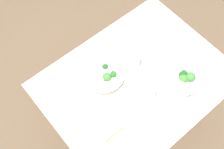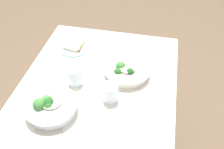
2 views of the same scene
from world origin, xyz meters
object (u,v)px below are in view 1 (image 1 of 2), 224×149
object	(u,v)px
fork_by_near_bowl	(147,117)
table_knife_left	(145,18)
table_knife_right	(149,77)
bread_side_plate	(120,142)
water_glass_center	(134,61)
water_glass_side	(148,92)
napkin_folded_upper	(198,60)
fork_by_far_bowl	(168,57)
broccoli_bowl_near	(104,75)
broccoli_bowl_far	(181,78)

from	to	relation	value
fork_by_near_bowl	table_knife_left	size ratio (longest dim) A/B	0.40
fork_by_near_bowl	table_knife_right	xyz separation A→B (m)	(-0.18, -0.18, -0.00)
bread_side_plate	table_knife_left	size ratio (longest dim) A/B	1.05
water_glass_center	table_knife_right	xyz separation A→B (m)	(-0.01, 0.13, -0.05)
table_knife_right	water_glass_side	bearing A→B (deg)	-100.08
water_glass_center	napkin_folded_upper	world-z (taller)	water_glass_center
fork_by_far_bowl	broccoli_bowl_near	bearing A→B (deg)	159.09
broccoli_bowl_far	water_glass_side	bearing A→B (deg)	-13.48
broccoli_bowl_far	fork_by_near_bowl	world-z (taller)	broccoli_bowl_far
broccoli_bowl_far	water_glass_center	distance (m)	0.30
water_glass_center	table_knife_right	size ratio (longest dim) A/B	0.56
water_glass_center	table_knife_left	world-z (taller)	water_glass_center
water_glass_center	fork_by_far_bowl	size ratio (longest dim) A/B	1.00
fork_by_far_bowl	table_knife_left	bearing A→B (deg)	71.37
water_glass_side	fork_by_far_bowl	xyz separation A→B (m)	(-0.29, -0.11, -0.05)
fork_by_near_bowl	napkin_folded_upper	bearing A→B (deg)	145.25
water_glass_side	fork_by_near_bowl	distance (m)	0.14
broccoli_bowl_far	broccoli_bowl_near	xyz separation A→B (m)	(0.34, -0.32, -0.01)
water_glass_center	water_glass_side	size ratio (longest dim) A/B	0.97
water_glass_center	table_knife_left	bearing A→B (deg)	-143.81
bread_side_plate	table_knife_right	distance (m)	0.44
water_glass_center	fork_by_near_bowl	xyz separation A→B (m)	(0.17, 0.31, -0.05)
water_glass_center	napkin_folded_upper	size ratio (longest dim) A/B	0.47
bread_side_plate	fork_by_far_bowl	size ratio (longest dim) A/B	2.07
broccoli_bowl_near	fork_by_far_bowl	bearing A→B (deg)	159.53
bread_side_plate	table_knife_right	bearing A→B (deg)	-153.96
broccoli_bowl_far	water_glass_center	bearing A→B (deg)	-61.85
napkin_folded_upper	broccoli_bowl_far	bearing A→B (deg)	7.98
broccoli_bowl_near	napkin_folded_upper	size ratio (longest dim) A/B	1.21
table_knife_right	napkin_folded_upper	bearing A→B (deg)	18.21
bread_side_plate	water_glass_center	size ratio (longest dim) A/B	2.08
fork_by_far_bowl	broccoli_bowl_far	bearing A→B (deg)	-110.29
water_glass_center	fork_by_far_bowl	world-z (taller)	water_glass_center
napkin_folded_upper	table_knife_right	bearing A→B (deg)	-18.68
table_knife_right	broccoli_bowl_near	bearing A→B (deg)	176.52
water_glass_center	broccoli_bowl_far	bearing A→B (deg)	118.15
broccoli_bowl_near	water_glass_center	world-z (taller)	water_glass_center
water_glass_center	fork_by_far_bowl	bearing A→B (deg)	153.82
water_glass_side	table_knife_right	world-z (taller)	water_glass_side
table_knife_left	bread_side_plate	bearing A→B (deg)	-36.58
table_knife_right	napkin_folded_upper	xyz separation A→B (m)	(-0.33, 0.11, 0.00)
water_glass_side	fork_by_far_bowl	world-z (taller)	water_glass_side
broccoli_bowl_near	table_knife_right	world-z (taller)	broccoli_bowl_near
broccoli_bowl_far	napkin_folded_upper	xyz separation A→B (m)	(-0.20, -0.03, -0.04)
bread_side_plate	table_knife_left	xyz separation A→B (m)	(-0.70, -0.55, -0.01)
broccoli_bowl_near	table_knife_right	size ratio (longest dim) A/B	1.44
broccoli_bowl_near	water_glass_center	size ratio (longest dim) A/B	2.57
water_glass_center	table_knife_left	xyz separation A→B (m)	(-0.31, -0.23, -0.05)
broccoli_bowl_far	broccoli_bowl_near	distance (m)	0.47
water_glass_center	fork_by_far_bowl	distance (m)	0.23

